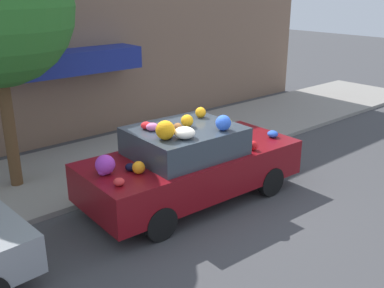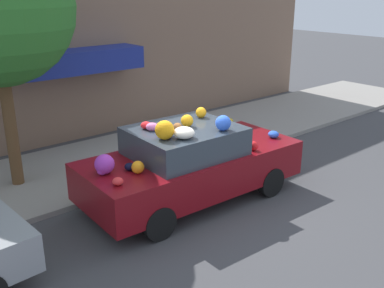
% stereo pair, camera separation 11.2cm
% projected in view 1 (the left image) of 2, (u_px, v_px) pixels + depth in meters
% --- Properties ---
extents(ground_plane, '(60.00, 60.00, 0.00)m').
position_uv_depth(ground_plane, '(193.00, 199.00, 8.81)').
color(ground_plane, '#424244').
extents(sidewalk_curb, '(24.00, 3.20, 0.11)m').
position_uv_depth(sidewalk_curb, '(119.00, 159.00, 10.71)').
color(sidewalk_curb, gray).
rests_on(sidewalk_curb, ground).
extents(building_facade, '(18.00, 1.20, 6.24)m').
position_uv_depth(building_facade, '(65.00, 23.00, 11.28)').
color(building_facade, '#846651').
rests_on(building_facade, ground).
extents(fire_hydrant, '(0.20, 0.20, 0.70)m').
position_uv_depth(fire_hydrant, '(228.00, 131.00, 11.40)').
color(fire_hydrant, gold).
rests_on(fire_hydrant, sidewalk_curb).
extents(art_car, '(4.35, 1.97, 1.83)m').
position_uv_depth(art_car, '(190.00, 163.00, 8.53)').
color(art_car, maroon).
rests_on(art_car, ground).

